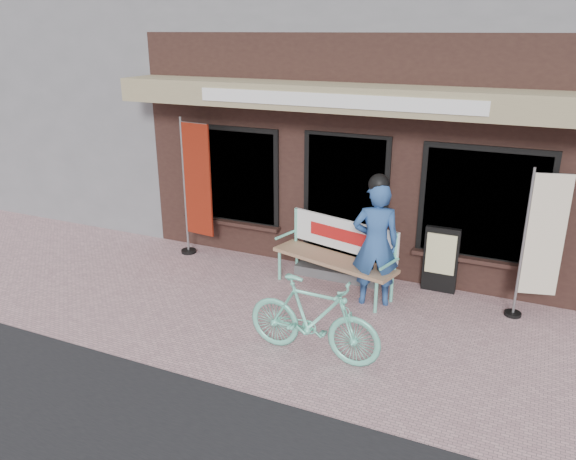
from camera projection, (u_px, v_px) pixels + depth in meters
The scene contains 9 objects.
ground at pixel (293, 327), 7.28m from camera, with size 70.00×70.00×0.00m, color #C19398.
storefront at pixel (400, 66), 10.53m from camera, with size 7.00×6.77×6.00m.
neighbor_left_near at pixel (74, 48), 14.21m from camera, with size 10.00×7.00×6.40m, color slate.
bench at pixel (338, 250), 8.18m from camera, with size 1.98×0.96×1.04m.
person at pixel (376, 242), 7.62m from camera, with size 0.74×0.60×1.87m.
bicycle at pixel (313, 318), 6.48m from camera, with size 0.46×1.64×0.99m, color #70DABC.
nobori_red at pixel (196, 187), 9.18m from camera, with size 0.69×0.28×2.33m.
nobori_cream at pixel (540, 243), 7.18m from camera, with size 0.61×0.27×2.04m.
menu_stand at pixel (441, 259), 8.11m from camera, with size 0.49×0.11×0.98m.
Camera 1 is at (2.59, -5.88, 3.64)m, focal length 35.00 mm.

